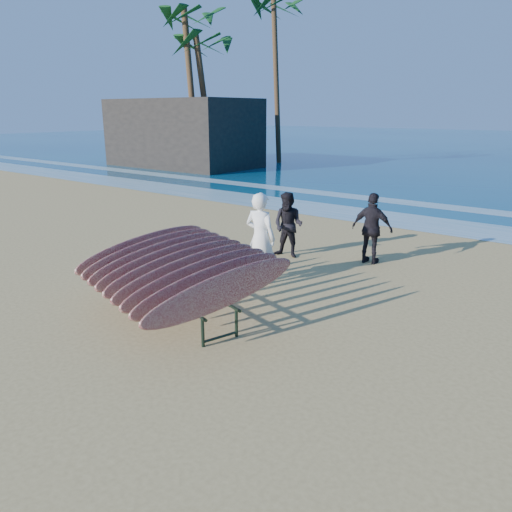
# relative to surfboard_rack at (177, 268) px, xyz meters

# --- Properties ---
(ground) EXTENTS (120.00, 120.00, 0.00)m
(ground) POSITION_rel_surfboard_rack_xyz_m (0.78, 0.58, -0.89)
(ground) COLOR tan
(ground) RESTS_ON ground
(foam_near) EXTENTS (160.00, 160.00, 0.00)m
(foam_near) POSITION_rel_surfboard_rack_xyz_m (0.78, 10.58, -0.89)
(foam_near) COLOR white
(foam_near) RESTS_ON ground
(foam_far) EXTENTS (160.00, 160.00, 0.00)m
(foam_far) POSITION_rel_surfboard_rack_xyz_m (0.78, 14.08, -0.89)
(foam_far) COLOR white
(foam_far) RESTS_ON ground
(surfboard_rack) EXTENTS (3.87, 3.72, 1.44)m
(surfboard_rack) POSITION_rel_surfboard_rack_xyz_m (0.00, 0.00, 0.00)
(surfboard_rack) COLOR black
(surfboard_rack) RESTS_ON ground
(person_white) EXTENTS (0.76, 0.53, 2.01)m
(person_white) POSITION_rel_surfboard_rack_xyz_m (0.10, 2.40, 0.11)
(person_white) COLOR white
(person_white) RESTS_ON ground
(person_dark_a) EXTENTS (0.91, 0.75, 1.69)m
(person_dark_a) POSITION_rel_surfboard_rack_xyz_m (-0.54, 4.42, -0.05)
(person_dark_a) COLOR black
(person_dark_a) RESTS_ON ground
(person_dark_b) EXTENTS (1.06, 0.50, 1.77)m
(person_dark_b) POSITION_rel_surfboard_rack_xyz_m (1.41, 5.23, -0.01)
(person_dark_b) COLOR black
(person_dark_b) RESTS_ON ground
(building) EXTENTS (10.00, 5.56, 4.44)m
(building) POSITION_rel_surfboard_rack_xyz_m (-18.83, 18.44, 1.33)
(building) COLOR #2D2823
(building) RESTS_ON ground
(palm_left) EXTENTS (5.20, 5.20, 9.55)m
(palm_left) POSITION_rel_surfboard_rack_xyz_m (-15.77, 16.30, 7.75)
(palm_left) COLOR brown
(palm_left) RESTS_ON ground
(palm_mid) EXTENTS (5.20, 5.20, 8.17)m
(palm_mid) POSITION_rel_surfboard_rack_xyz_m (-15.49, 17.16, 6.42)
(palm_mid) COLOR brown
(palm_mid) RESTS_ON ground
(palm_right) EXTENTS (5.20, 5.20, 11.14)m
(palm_right) POSITION_rel_surfboard_rack_xyz_m (-15.03, 23.95, 9.30)
(palm_right) COLOR brown
(palm_right) RESTS_ON ground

